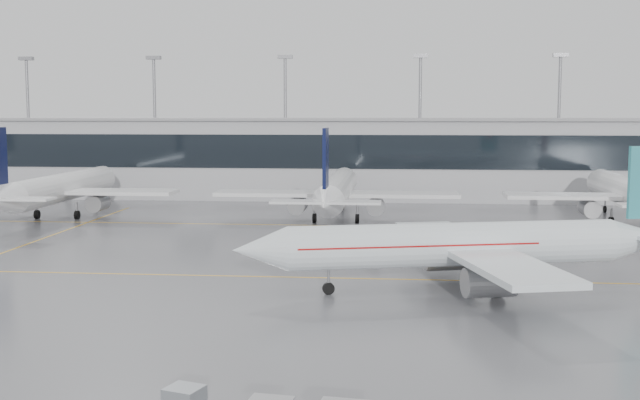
{
  "coord_description": "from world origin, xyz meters",
  "views": [
    {
      "loc": [
        7.08,
        -63.36,
        13.31
      ],
      "look_at": [
        0.0,
        12.0,
        5.0
      ],
      "focal_mm": 45.0,
      "sensor_mm": 36.0,
      "label": 1
    }
  ],
  "objects": [
    {
      "name": "taxi_line_main",
      "position": [
        0.0,
        0.0,
        0.01
      ],
      "size": [
        120.0,
        0.25,
        0.01
      ],
      "primitive_type": "cube",
      "color": "gold",
      "rests_on": "ground"
    },
    {
      "name": "terminal_glass",
      "position": [
        0.0,
        54.45,
        7.5
      ],
      "size": [
        180.0,
        0.2,
        5.0
      ],
      "primitive_type": "cube",
      "color": "black",
      "rests_on": "ground"
    },
    {
      "name": "ground",
      "position": [
        0.0,
        0.0,
        0.0
      ],
      "size": [
        320.0,
        320.0,
        0.0
      ],
      "primitive_type": "plane",
      "color": "slate",
      "rests_on": "ground"
    },
    {
      "name": "taxi_line_cross",
      "position": [
        -30.0,
        15.0,
        0.01
      ],
      "size": [
        0.25,
        60.0,
        0.01
      ],
      "primitive_type": "cube",
      "color": "gold",
      "rests_on": "ground"
    },
    {
      "name": "taxi_line_north",
      "position": [
        0.0,
        30.0,
        0.01
      ],
      "size": [
        120.0,
        0.25,
        0.01
      ],
      "primitive_type": "cube",
      "color": "gold",
      "rests_on": "ground"
    },
    {
      "name": "parked_jet_c",
      "position": [
        -0.0,
        33.69,
        3.71
      ],
      "size": [
        29.64,
        36.96,
        11.72
      ],
      "rotation": [
        0.0,
        0.0,
        1.57
      ],
      "color": "white",
      "rests_on": "ground"
    },
    {
      "name": "terminal_roof",
      "position": [
        0.0,
        62.0,
        12.2
      ],
      "size": [
        182.0,
        16.0,
        0.4
      ],
      "primitive_type": "cube",
      "color": "gray",
      "rests_on": "ground"
    },
    {
      "name": "light_masts",
      "position": [
        0.0,
        68.0,
        13.34
      ],
      "size": [
        156.4,
        1.0,
        22.6
      ],
      "color": "gray",
      "rests_on": "ground"
    },
    {
      "name": "parked_jet_b",
      "position": [
        -35.0,
        33.69,
        3.71
      ],
      "size": [
        29.64,
        36.96,
        11.72
      ],
      "rotation": [
        0.0,
        0.0,
        1.57
      ],
      "color": "white",
      "rests_on": "ground"
    },
    {
      "name": "air_canada_jet",
      "position": [
        12.78,
        -3.22,
        3.37
      ],
      "size": [
        34.35,
        27.5,
        10.72
      ],
      "rotation": [
        0.0,
        0.0,
        3.39
      ],
      "color": "white",
      "rests_on": "ground"
    },
    {
      "name": "terminal",
      "position": [
        0.0,
        62.0,
        6.0
      ],
      "size": [
        180.0,
        15.0,
        12.0
      ],
      "primitive_type": "cube",
      "color": "#A9A8AD",
      "rests_on": "ground"
    },
    {
      "name": "parked_jet_d",
      "position": [
        35.0,
        33.69,
        3.71
      ],
      "size": [
        29.64,
        36.96,
        11.72
      ],
      "rotation": [
        0.0,
        0.0,
        1.57
      ],
      "color": "white",
      "rests_on": "ground"
    }
  ]
}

